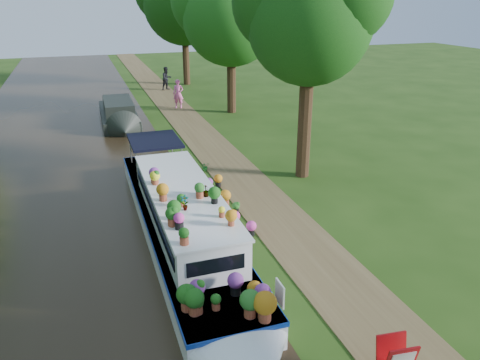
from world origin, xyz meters
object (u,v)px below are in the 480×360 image
(pedestrian_dark, at_px, (167,78))
(second_boat, at_px, (119,114))
(plant_boat, at_px, (184,222))
(pedestrian_pink, at_px, (178,94))

(pedestrian_dark, bearing_deg, second_boat, -140.77)
(plant_boat, bearing_deg, pedestrian_dark, 80.67)
(second_boat, bearing_deg, pedestrian_dark, 64.81)
(pedestrian_pink, distance_m, pedestrian_dark, 6.68)
(plant_boat, distance_m, pedestrian_pink, 18.95)
(plant_boat, relative_size, pedestrian_dark, 7.44)
(plant_boat, relative_size, pedestrian_pink, 7.09)
(plant_boat, height_order, pedestrian_pink, plant_boat)
(plant_boat, height_order, pedestrian_dark, plant_boat)
(plant_boat, xyz_separation_m, pedestrian_dark, (4.15, 25.25, 0.09))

